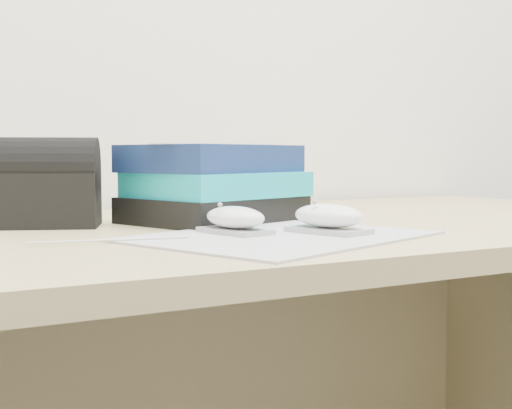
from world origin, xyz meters
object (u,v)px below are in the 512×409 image
desk (240,359)px  mouse_rear (235,220)px  mouse_front (328,218)px  pouch (50,184)px  book_stack (214,184)px

desk → mouse_rear: 0.35m
mouse_rear → mouse_front: size_ratio=0.92×
mouse_front → pouch: (-0.29, 0.29, 0.04)m
mouse_rear → book_stack: bearing=72.5°
mouse_rear → book_stack: book_stack is taller
desk → mouse_rear: size_ratio=14.68×
mouse_front → book_stack: bearing=102.1°
book_stack → pouch: bearing=168.8°
pouch → mouse_front: bearing=-44.4°
mouse_front → book_stack: size_ratio=0.40×
mouse_rear → book_stack: size_ratio=0.36×
desk → mouse_front: 0.37m
mouse_rear → pouch: pouch is taller
book_stack → desk: bearing=20.9°
pouch → desk: bearing=-5.0°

